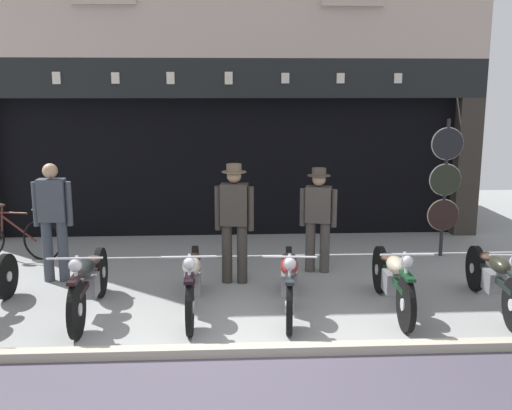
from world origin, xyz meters
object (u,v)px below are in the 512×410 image
(motorcycle_center_right, at_px, (393,278))
(motorcycle_left, at_px, (89,282))
(salesman_right, at_px, (318,215))
(advert_board_near, at_px, (100,148))
(salesman_left, at_px, (53,216))
(motorcycle_center, at_px, (289,279))
(advert_board_far, at_px, (41,150))
(leaning_bicycle, at_px, (13,236))
(tyre_sign_pole, at_px, (445,181))
(shopkeeper_center, at_px, (234,218))
(motorcycle_center_left, at_px, (193,279))
(motorcycle_right, at_px, (494,278))

(motorcycle_center_right, bearing_deg, motorcycle_left, 1.52)
(salesman_right, height_order, advert_board_near, advert_board_near)
(salesman_left, bearing_deg, motorcycle_center, 157.64)
(motorcycle_center_right, relative_size, salesman_left, 1.15)
(advert_board_far, distance_m, leaning_bicycle, 1.96)
(tyre_sign_pole, bearing_deg, shopkeeper_center, -160.99)
(salesman_right, xyz_separation_m, leaning_bicycle, (-4.91, 0.99, -0.52))
(motorcycle_center_right, distance_m, salesman_left, 4.81)
(advert_board_near, relative_size, leaning_bicycle, 0.62)
(motorcycle_center_right, relative_size, salesman_right, 1.24)
(motorcycle_center, distance_m, salesman_left, 3.58)
(leaning_bicycle, bearing_deg, motorcycle_center, 72.21)
(motorcycle_left, height_order, motorcycle_center_left, motorcycle_left)
(shopkeeper_center, xyz_separation_m, advert_board_far, (-3.54, 2.95, 0.67))
(motorcycle_right, bearing_deg, advert_board_near, -30.62)
(motorcycle_right, height_order, advert_board_far, advert_board_far)
(motorcycle_right, height_order, salesman_left, salesman_left)
(motorcycle_center_right, bearing_deg, motorcycle_center, -0.78)
(salesman_left, height_order, advert_board_far, advert_board_far)
(advert_board_far, bearing_deg, advert_board_near, 0.00)
(shopkeeper_center, xyz_separation_m, leaning_bicycle, (-3.63, 1.45, -0.59))
(motorcycle_center_left, distance_m, advert_board_near, 4.66)
(motorcycle_right, xyz_separation_m, leaning_bicycle, (-6.90, 2.68, -0.05))
(motorcycle_right, bearing_deg, motorcycle_center_right, 4.20)
(salesman_left, bearing_deg, tyre_sign_pole, -170.62)
(motorcycle_center_left, distance_m, advert_board_far, 5.19)
(advert_board_far, relative_size, leaning_bicycle, 0.56)
(motorcycle_center_left, height_order, tyre_sign_pole, tyre_sign_pole)
(motorcycle_right, height_order, advert_board_near, advert_board_near)
(salesman_right, bearing_deg, motorcycle_center_left, 54.56)
(motorcycle_left, bearing_deg, salesman_right, -152.84)
(salesman_left, bearing_deg, leaning_bicycle, -49.69)
(salesman_right, distance_m, tyre_sign_pole, 2.37)
(motorcycle_right, xyz_separation_m, advert_board_far, (-6.80, 4.18, 1.22))
(motorcycle_center, xyz_separation_m, tyre_sign_pole, (2.82, 2.34, 0.86))
(motorcycle_left, xyz_separation_m, advert_board_far, (-1.72, 4.12, 1.20))
(motorcycle_center_right, distance_m, shopkeeper_center, 2.37)
(motorcycle_left, distance_m, shopkeeper_center, 2.22)
(salesman_left, xyz_separation_m, salesman_right, (3.88, 0.24, -0.08))
(advert_board_near, xyz_separation_m, leaning_bicycle, (-1.18, -1.50, -1.31))
(advert_board_near, distance_m, advert_board_far, 1.09)
(motorcycle_left, distance_m, salesman_left, 1.68)
(motorcycle_center_left, xyz_separation_m, motorcycle_right, (3.81, -0.12, -0.01))
(salesman_left, bearing_deg, shopkeeper_center, 175.40)
(salesman_right, height_order, leaning_bicycle, salesman_right)
(motorcycle_right, height_order, salesman_right, salesman_right)
(motorcycle_left, xyz_separation_m, motorcycle_center_left, (1.27, 0.05, -0.01))
(tyre_sign_pole, height_order, advert_board_far, tyre_sign_pole)
(salesman_left, distance_m, leaning_bicycle, 1.71)
(salesman_right, distance_m, leaning_bicycle, 5.03)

